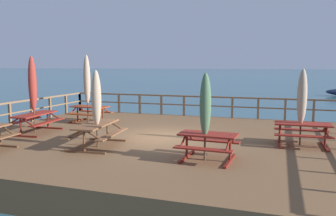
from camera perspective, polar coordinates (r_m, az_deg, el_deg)
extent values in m
plane|color=#2D5B6B|center=(13.04, -1.18, -8.64)|extent=(600.00, 600.00, 0.00)
cube|color=brown|center=(12.93, -1.19, -6.78)|extent=(14.38, 11.32, 0.87)
cube|color=brown|center=(17.91, 4.67, 1.94)|extent=(14.08, 0.09, 0.08)
cube|color=brown|center=(17.96, 4.66, 0.44)|extent=(14.08, 0.07, 0.06)
cube|color=brown|center=(20.77, -14.58, 1.00)|extent=(0.10, 0.10, 1.05)
cube|color=brown|center=(20.10, -11.51, 0.89)|extent=(0.10, 0.10, 1.05)
cube|color=brown|center=(19.50, -8.24, 0.77)|extent=(0.10, 0.10, 1.05)
cube|color=brown|center=(18.97, -4.78, 0.64)|extent=(0.10, 0.10, 1.05)
cube|color=brown|center=(18.51, -1.13, 0.50)|extent=(0.10, 0.10, 1.05)
cube|color=brown|center=(18.13, 2.69, 0.35)|extent=(0.10, 0.10, 1.05)
cube|color=brown|center=(17.83, 6.66, 0.20)|extent=(0.10, 0.10, 1.05)
cube|color=brown|center=(17.62, 10.73, 0.03)|extent=(0.10, 0.10, 1.05)
cube|color=brown|center=(17.50, 14.89, -0.13)|extent=(0.10, 0.10, 1.05)
cube|color=brown|center=(17.48, 19.08, -0.30)|extent=(0.10, 0.10, 1.05)
cube|color=brown|center=(17.55, 23.26, -0.46)|extent=(0.10, 0.10, 1.05)
cube|color=brown|center=(16.38, -25.11, 0.79)|extent=(0.09, 11.02, 0.08)
cube|color=brown|center=(16.44, -25.02, -0.85)|extent=(0.07, 11.02, 0.06)
cube|color=brown|center=(16.44, -25.01, -1.03)|extent=(0.10, 0.10, 1.05)
cube|color=brown|center=(17.46, -21.92, -0.43)|extent=(0.10, 0.10, 1.05)
cube|color=brown|center=(18.53, -19.19, 0.11)|extent=(0.10, 0.10, 1.05)
cube|color=brown|center=(19.63, -16.75, 0.58)|extent=(0.10, 0.10, 1.05)
cube|color=brown|center=(20.77, -14.58, 1.00)|extent=(0.10, 0.10, 1.05)
cube|color=maroon|center=(9.72, 6.74, -4.42)|extent=(1.67, 0.85, 0.05)
cube|color=maroon|center=(9.26, 5.84, -6.90)|extent=(1.64, 0.37, 0.04)
cube|color=maroon|center=(10.31, 7.51, -5.46)|extent=(1.64, 0.37, 0.04)
cube|color=maroon|center=(10.05, 3.15, -8.14)|extent=(0.15, 1.40, 0.06)
cylinder|color=maroon|center=(9.97, 3.17, -6.26)|extent=(0.07, 0.07, 0.74)
cylinder|color=maroon|center=(9.66, 2.66, -5.35)|extent=(0.09, 0.63, 0.37)
cylinder|color=maroon|center=(10.18, 3.67, -4.71)|extent=(0.09, 0.63, 0.37)
cube|color=maroon|center=(9.75, 10.33, -8.74)|extent=(0.15, 1.40, 0.06)
cylinder|color=maroon|center=(9.66, 10.38, -6.80)|extent=(0.07, 0.07, 0.74)
cylinder|color=maroon|center=(9.35, 10.08, -5.89)|extent=(0.09, 0.63, 0.37)
cylinder|color=maroon|center=(9.88, 10.71, -5.19)|extent=(0.09, 0.63, 0.37)
cube|color=maroon|center=(14.58, -21.49, -0.98)|extent=(0.92, 2.16, 0.05)
cube|color=maroon|center=(14.31, -19.60, -2.26)|extent=(0.44, 2.12, 0.04)
cube|color=maroon|center=(14.95, -23.19, -2.03)|extent=(0.44, 2.12, 0.04)
cube|color=maroon|center=(14.00, -23.42, -4.34)|extent=(1.40, 0.18, 0.06)
cylinder|color=maroon|center=(13.94, -23.49, -2.97)|extent=(0.07, 0.07, 0.74)
cylinder|color=maroon|center=(13.74, -22.61, -2.14)|extent=(0.63, 0.10, 0.37)
cylinder|color=maroon|center=(14.08, -24.45, -2.02)|extent=(0.63, 0.10, 0.37)
cube|color=maroon|center=(15.40, -19.49, -3.15)|extent=(1.40, 0.18, 0.06)
cylinder|color=maroon|center=(15.34, -19.54, -1.90)|extent=(0.07, 0.07, 0.74)
cylinder|color=maroon|center=(15.16, -18.69, -1.13)|extent=(0.63, 0.10, 0.37)
cylinder|color=maroon|center=(15.47, -20.44, -1.04)|extent=(0.63, 0.10, 0.37)
cube|color=#993819|center=(16.45, -13.00, 0.22)|extent=(1.80, 0.85, 0.05)
cube|color=#993819|center=(16.03, -14.08, -1.07)|extent=(1.78, 0.37, 0.04)
cube|color=#993819|center=(16.95, -11.91, -0.57)|extent=(1.78, 0.37, 0.04)
cube|color=maroon|center=(16.95, -14.90, -2.06)|extent=(0.15, 1.40, 0.06)
cylinder|color=maroon|center=(16.90, -14.93, -0.92)|extent=(0.07, 0.07, 0.74)
cylinder|color=maroon|center=(16.64, -15.52, -0.30)|extent=(0.09, 0.63, 0.37)
cylinder|color=maroon|center=(17.09, -14.41, -0.07)|extent=(0.09, 0.63, 0.37)
cube|color=maroon|center=(16.17, -10.86, -2.38)|extent=(0.15, 1.40, 0.06)
cylinder|color=maroon|center=(16.12, -10.89, -1.19)|extent=(0.07, 0.07, 0.74)
cylinder|color=maroon|center=(15.85, -11.44, -0.54)|extent=(0.09, 0.63, 0.37)
cylinder|color=maroon|center=(16.32, -10.39, -0.29)|extent=(0.09, 0.63, 0.37)
cube|color=maroon|center=(12.19, 21.68, -2.51)|extent=(1.81, 0.79, 0.05)
cube|color=maroon|center=(11.69, 21.82, -4.41)|extent=(1.80, 0.31, 0.04)
cube|color=maroon|center=(12.79, 21.42, -3.42)|extent=(1.80, 0.31, 0.04)
cube|color=maroon|center=(12.28, 18.18, -5.66)|extent=(0.11, 1.40, 0.06)
cylinder|color=maroon|center=(12.21, 18.24, -4.10)|extent=(0.07, 0.07, 0.74)
cylinder|color=maroon|center=(11.90, 18.31, -3.32)|extent=(0.07, 0.63, 0.37)
cylinder|color=maroon|center=(12.45, 18.26, -2.86)|extent=(0.07, 0.63, 0.37)
cube|color=maroon|center=(12.40, 24.83, -5.85)|extent=(0.11, 1.40, 0.06)
cylinder|color=maroon|center=(12.33, 24.92, -4.31)|extent=(0.07, 0.07, 0.74)
cylinder|color=maroon|center=(12.02, 25.15, -3.54)|extent=(0.07, 0.63, 0.37)
cylinder|color=maroon|center=(12.57, 24.80, -3.08)|extent=(0.07, 0.63, 0.37)
cube|color=brown|center=(11.50, -11.94, -2.71)|extent=(0.95, 2.21, 0.05)
cube|color=brown|center=(11.33, -9.33, -4.34)|extent=(0.47, 2.17, 0.04)
cube|color=brown|center=(11.80, -14.38, -4.01)|extent=(0.47, 2.17, 0.04)
cube|color=brown|center=(10.86, -13.86, -7.18)|extent=(1.40, 0.20, 0.06)
cylinder|color=brown|center=(10.78, -13.91, -5.43)|extent=(0.07, 0.07, 0.74)
cylinder|color=brown|center=(10.61, -12.60, -4.38)|extent=(0.63, 0.11, 0.37)
cylinder|color=brown|center=(10.86, -15.27, -4.19)|extent=(0.63, 0.11, 0.37)
cube|color=brown|center=(12.43, -10.11, -5.25)|extent=(1.40, 0.20, 0.06)
cylinder|color=brown|center=(12.37, -10.14, -3.72)|extent=(0.07, 0.07, 0.74)
cylinder|color=brown|center=(12.22, -8.96, -2.77)|extent=(0.63, 0.11, 0.37)
cylinder|color=brown|center=(12.44, -11.35, -2.65)|extent=(0.63, 0.11, 0.37)
cube|color=brown|center=(12.69, -26.34, -5.65)|extent=(1.40, 0.13, 0.06)
cylinder|color=brown|center=(12.63, -26.42, -4.14)|extent=(0.07, 0.07, 0.74)
cylinder|color=brown|center=(12.40, -25.53, -3.25)|extent=(0.63, 0.08, 0.37)
cylinder|color=#4C3828|center=(9.58, 6.26, -1.94)|extent=(0.06, 0.06, 2.35)
ellipsoid|color=#4C704C|center=(9.52, 6.30, 0.53)|extent=(0.32, 0.32, 1.78)
cylinder|color=#2D432D|center=(9.54, 6.28, -0.27)|extent=(0.21, 0.21, 0.05)
cone|color=#4C3828|center=(9.46, 6.36, 5.52)|extent=(0.10, 0.10, 0.14)
cylinder|color=#4C3828|center=(14.52, -21.71, 1.77)|extent=(0.06, 0.06, 2.88)
ellipsoid|color=#A33328|center=(14.49, -21.80, 3.78)|extent=(0.32, 0.32, 2.19)
cylinder|color=maroon|center=(14.50, -21.77, 3.13)|extent=(0.21, 0.21, 0.05)
cone|color=#4C3828|center=(14.47, -21.99, 7.73)|extent=(0.10, 0.10, 0.14)
cylinder|color=#4C3828|center=(16.34, -13.40, 2.84)|extent=(0.06, 0.06, 2.99)
ellipsoid|color=tan|center=(16.31, -13.46, 4.69)|extent=(0.32, 0.32, 2.28)
cylinder|color=#71614F|center=(16.32, -13.44, 4.09)|extent=(0.21, 0.21, 0.05)
cone|color=#4C3828|center=(16.30, -13.56, 8.34)|extent=(0.10, 0.10, 0.14)
cylinder|color=#4C3828|center=(12.17, 21.49, -0.24)|extent=(0.06, 0.06, 2.43)
ellipsoid|color=tan|center=(12.13, 21.59, 1.78)|extent=(0.32, 0.32, 1.85)
cylinder|color=#685B4C|center=(12.14, 21.56, 1.13)|extent=(0.21, 0.21, 0.05)
cone|color=#4C3828|center=(12.09, 21.77, 5.82)|extent=(0.10, 0.10, 0.14)
cylinder|color=#4C3828|center=(11.34, -11.89, -0.49)|extent=(0.06, 0.06, 2.40)
ellipsoid|color=tan|center=(11.29, -11.94, 1.65)|extent=(0.32, 0.32, 1.82)
cylinder|color=#71614F|center=(11.31, -11.93, 0.96)|extent=(0.21, 0.21, 0.05)
cone|color=#4C3828|center=(11.24, -12.06, 5.94)|extent=(0.10, 0.10, 0.14)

